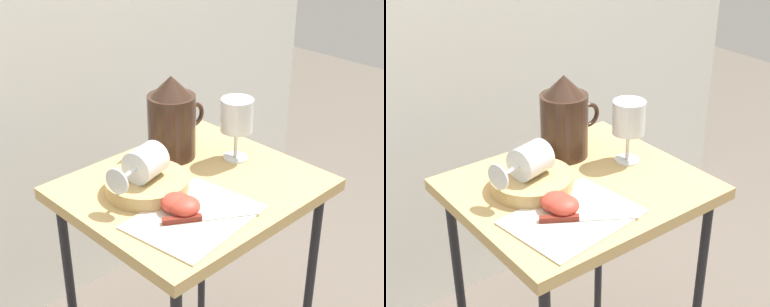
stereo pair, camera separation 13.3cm
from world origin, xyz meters
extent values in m
cube|color=white|center=(0.00, 0.61, 0.98)|extent=(2.40, 0.03, 1.97)
cube|color=tan|center=(0.00, 0.00, 0.68)|extent=(0.56, 0.49, 0.03)
cylinder|color=black|center=(0.24, -0.20, 0.33)|extent=(0.02, 0.02, 0.66)
cylinder|color=black|center=(-0.24, 0.20, 0.33)|extent=(0.02, 0.02, 0.66)
cylinder|color=black|center=(0.24, 0.20, 0.33)|extent=(0.02, 0.02, 0.66)
cube|color=beige|center=(-0.10, -0.11, 0.69)|extent=(0.29, 0.24, 0.00)
cylinder|color=tan|center=(-0.10, 0.05, 0.71)|extent=(0.20, 0.20, 0.03)
cylinder|color=#382319|center=(0.06, 0.14, 0.77)|extent=(0.12, 0.12, 0.17)
cylinder|color=orange|center=(0.06, 0.14, 0.74)|extent=(0.11, 0.11, 0.09)
cone|color=#382319|center=(0.06, 0.14, 0.88)|extent=(0.10, 0.10, 0.05)
torus|color=#382319|center=(0.14, 0.14, 0.78)|extent=(0.07, 0.01, 0.07)
cylinder|color=silver|center=(0.17, 0.02, 0.69)|extent=(0.06, 0.06, 0.00)
cylinder|color=silver|center=(0.17, 0.02, 0.73)|extent=(0.01, 0.01, 0.07)
cylinder|color=silver|center=(0.17, 0.02, 0.81)|extent=(0.08, 0.08, 0.08)
cylinder|color=orange|center=(0.17, 0.02, 0.79)|extent=(0.07, 0.07, 0.04)
cylinder|color=silver|center=(-0.10, 0.05, 0.76)|extent=(0.10, 0.10, 0.08)
cylinder|color=silver|center=(-0.17, 0.03, 0.76)|extent=(0.06, 0.02, 0.01)
cylinder|color=silver|center=(-0.20, 0.03, 0.76)|extent=(0.02, 0.06, 0.06)
ellipsoid|color=#CC3D2D|center=(-0.11, -0.09, 0.71)|extent=(0.07, 0.07, 0.04)
ellipsoid|color=#CC3D2D|center=(-0.11, -0.06, 0.71)|extent=(0.07, 0.07, 0.04)
cube|color=silver|center=(-0.04, -0.16, 0.70)|extent=(0.12, 0.08, 0.00)
cube|color=maroon|center=(-0.13, -0.11, 0.70)|extent=(0.08, 0.06, 0.01)
camera|label=1|loc=(-0.83, -0.85, 1.38)|focal=54.02mm
camera|label=2|loc=(-0.73, -0.94, 1.38)|focal=54.02mm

